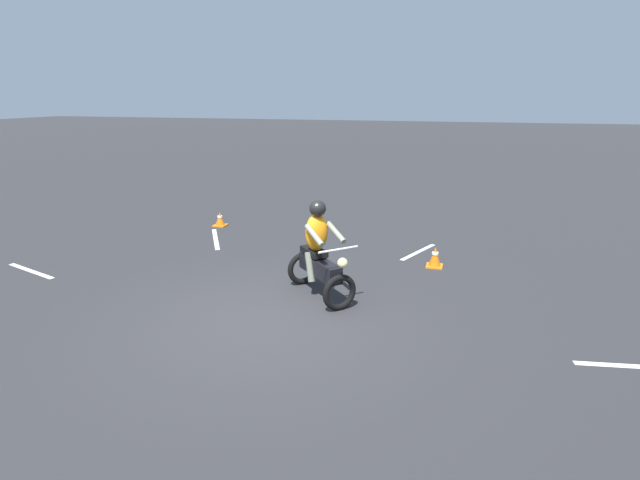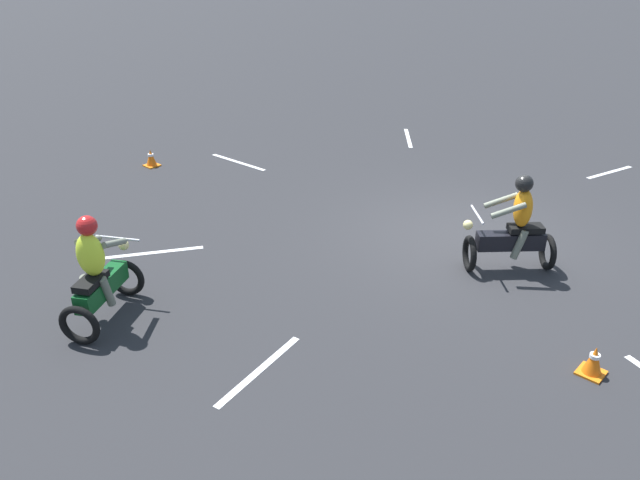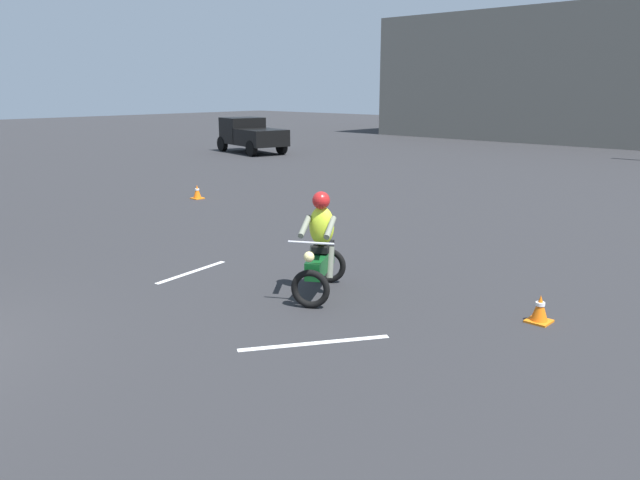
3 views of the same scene
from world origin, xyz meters
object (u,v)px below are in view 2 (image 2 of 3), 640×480
object	(u,v)px
traffic_cone_mid_center	(594,361)
motorcycle_rider_foreground	(514,229)
motorcycle_rider_background	(98,275)
traffic_cone_mid_left	(151,158)

from	to	relation	value
traffic_cone_mid_center	motorcycle_rider_foreground	bearing A→B (deg)	-41.01
motorcycle_rider_background	traffic_cone_mid_center	distance (m)	6.70
traffic_cone_mid_left	motorcycle_rider_background	bearing A→B (deg)	140.19
traffic_cone_mid_left	traffic_cone_mid_center	bearing A→B (deg)	176.48
traffic_cone_mid_center	traffic_cone_mid_left	distance (m)	10.71
traffic_cone_mid_left	motorcycle_rider_foreground	bearing A→B (deg)	-172.43
traffic_cone_mid_center	traffic_cone_mid_left	xyz separation A→B (m)	(10.69, -0.66, -0.00)
motorcycle_rider_foreground	motorcycle_rider_background	size ratio (longest dim) A/B	1.00
motorcycle_rider_foreground	traffic_cone_mid_left	bearing A→B (deg)	52.88
traffic_cone_mid_center	traffic_cone_mid_left	size ratio (longest dim) A/B	1.00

